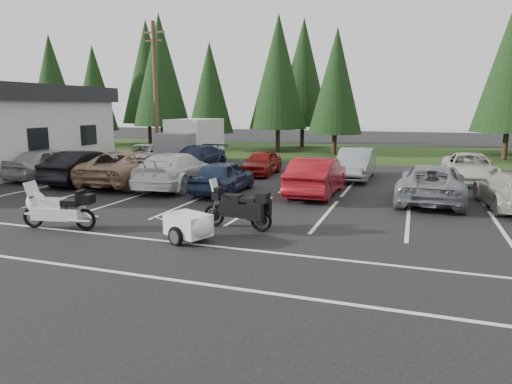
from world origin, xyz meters
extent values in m
plane|color=black|center=(0.00, 0.00, 0.00)|extent=(120.00, 120.00, 0.00)
cube|color=#213A12|center=(0.00, 24.00, 0.01)|extent=(80.00, 16.00, 0.01)
cube|color=slate|center=(4.00, 55.00, 0.00)|extent=(70.00, 50.00, 0.02)
cylinder|color=#473321|center=(-10.00, 12.00, 4.50)|extent=(0.26, 0.26, 9.00)
cube|color=#473321|center=(-10.00, 12.00, 8.30)|extent=(1.60, 0.12, 0.12)
cube|color=#473321|center=(-10.00, 12.00, 7.80)|extent=(1.20, 0.10, 0.10)
cube|color=silver|center=(0.00, 2.00, 0.00)|extent=(32.00, 16.00, 0.01)
cylinder|color=#332316|center=(-28.00, 22.50, 1.25)|extent=(0.36, 0.36, 2.50)
cone|color=black|center=(-28.00, 22.50, 6.24)|extent=(4.58, 4.58, 8.84)
cylinder|color=#332316|center=(-22.00, 21.20, 1.08)|extent=(0.36, 0.36, 2.16)
cone|color=black|center=(-22.00, 21.20, 5.40)|extent=(3.96, 3.96, 7.65)
cylinder|color=#332316|center=(-16.00, 22.80, 1.39)|extent=(0.36, 0.36, 2.78)
cone|color=black|center=(-16.00, 22.80, 6.96)|extent=(5.10, 5.10, 9.86)
cylinder|color=#332316|center=(-10.50, 21.40, 1.06)|extent=(0.36, 0.36, 2.11)
cone|color=black|center=(-10.50, 21.40, 5.28)|extent=(3.87, 3.87, 7.48)
cylinder|color=#332316|center=(-5.00, 22.90, 1.31)|extent=(0.36, 0.36, 2.62)
cone|color=black|center=(-5.00, 22.90, 6.54)|extent=(4.80, 4.80, 9.27)
cylinder|color=#332316|center=(0.00, 21.60, 1.13)|extent=(0.36, 0.36, 2.26)
cone|color=black|center=(0.00, 21.60, 5.64)|extent=(4.14, 4.14, 7.99)
cylinder|color=#332316|center=(12.00, 22.10, 1.34)|extent=(0.36, 0.36, 2.69)
cylinder|color=#332316|center=(-20.00, 27.00, 1.44)|extent=(0.36, 0.36, 2.88)
cone|color=black|center=(-20.00, 27.00, 7.20)|extent=(5.28, 5.28, 10.20)
cylinder|color=#332316|center=(-4.00, 27.50, 1.36)|extent=(0.36, 0.36, 2.71)
cone|color=black|center=(-4.00, 27.50, 6.78)|extent=(4.97, 4.97, 9.61)
imported|color=#A7A7AB|center=(-11.96, 4.61, 0.81)|extent=(2.13, 4.86, 1.63)
imported|color=black|center=(-9.12, 3.95, 0.80)|extent=(1.85, 4.92, 1.60)
imported|color=#916D54|center=(-6.95, 4.38, 0.82)|extent=(3.25, 6.14, 1.65)
imported|color=white|center=(-4.37, 4.26, 0.82)|extent=(2.79, 5.83, 1.64)
imported|color=#1C2846|center=(-1.79, 3.78, 0.71)|extent=(1.72, 4.21, 1.43)
imported|color=maroon|center=(2.14, 4.62, 0.80)|extent=(1.78, 4.91, 1.61)
imported|color=slate|center=(6.67, 4.66, 0.73)|extent=(2.67, 5.39, 1.47)
imported|color=white|center=(-10.10, 10.49, 0.70)|extent=(2.47, 5.08, 1.39)
imported|color=#181F3C|center=(-6.17, 9.84, 0.72)|extent=(2.51, 5.13, 1.44)
imported|color=maroon|center=(-1.97, 9.53, 0.67)|extent=(1.70, 3.97, 1.34)
imported|color=gray|center=(3.11, 9.67, 0.79)|extent=(1.73, 4.79, 1.57)
imported|color=beige|center=(8.59, 10.48, 0.71)|extent=(2.42, 5.14, 1.42)
camera|label=1|loc=(5.96, -14.17, 3.64)|focal=32.00mm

